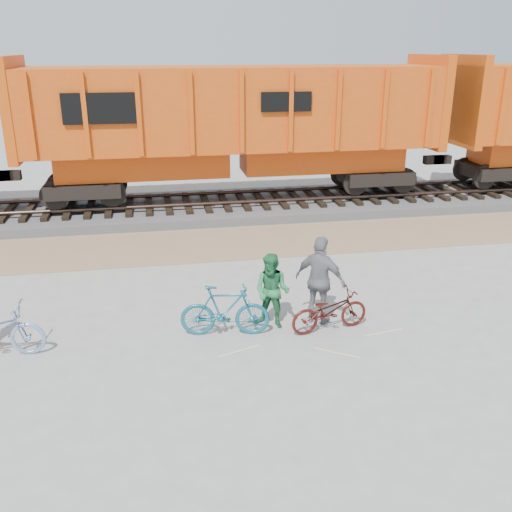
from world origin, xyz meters
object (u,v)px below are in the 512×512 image
object	(u,v)px
hopper_car_center	(234,124)
person_man	(272,291)
person_woman	(320,280)
bicycle_maroon	(330,311)
bicycle_teal	(225,311)

from	to	relation	value
hopper_car_center	person_man	world-z (taller)	hopper_car_center
hopper_car_center	person_woman	size ratio (longest dim) A/B	7.43
hopper_car_center	bicycle_maroon	world-z (taller)	hopper_car_center
bicycle_teal	person_woman	distance (m)	2.06
hopper_car_center	bicycle_maroon	bearing A→B (deg)	-86.69
bicycle_teal	person_woman	xyz separation A→B (m)	(2.01, 0.22, 0.41)
hopper_car_center	bicycle_teal	xyz separation A→B (m)	(-1.57, -9.09, -2.47)
person_man	person_woman	world-z (taller)	person_woman
bicycle_maroon	person_man	bearing A→B (deg)	61.08
bicycle_teal	bicycle_maroon	xyz separation A→B (m)	(2.11, -0.18, -0.10)
bicycle_maroon	person_man	distance (m)	1.23
hopper_car_center	person_man	size ratio (longest dim) A/B	8.89
bicycle_teal	person_man	xyz separation A→B (m)	(1.00, 0.20, 0.25)
hopper_car_center	bicycle_maroon	size ratio (longest dim) A/B	8.42
person_man	person_woman	size ratio (longest dim) A/B	0.84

